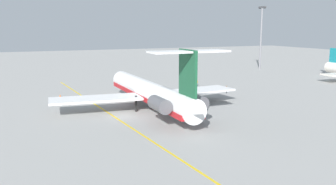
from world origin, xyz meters
TOP-DOWN VIEW (x-y plane):
  - ground at (0.00, 0.00)m, footprint 389.80×389.80m
  - main_jetliner at (-2.38, 6.94)m, footprint 43.17×38.49m
  - ground_crew_near_nose at (-12.05, 30.34)m, footprint 0.46×0.29m
  - ground_crew_near_tail at (-24.30, 28.83)m, footprint 0.46×0.29m
  - safety_cone_nose at (-23.77, -7.57)m, footprint 0.40×0.40m
  - taxiway_centreline at (-3.59, -1.52)m, footprint 86.78×5.91m
  - light_mast at (-52.46, 71.64)m, footprint 4.00×0.70m

SIDE VIEW (x-z plane):
  - ground at x=0.00m, z-range 0.00..0.00m
  - taxiway_centreline at x=-3.59m, z-range 0.00..0.01m
  - safety_cone_nose at x=-23.77m, z-range 0.00..0.55m
  - ground_crew_near_tail at x=-24.30m, z-range 0.24..2.05m
  - ground_crew_near_nose at x=-12.05m, z-range 0.24..2.05m
  - main_jetliner at x=-2.38m, z-range -2.87..9.74m
  - light_mast at x=-52.46m, z-range 1.20..24.88m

